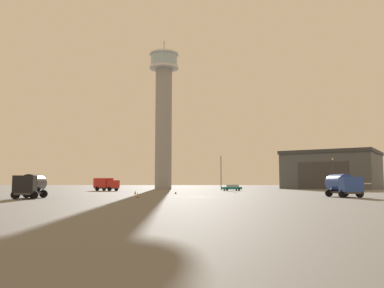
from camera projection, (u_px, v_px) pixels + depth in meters
name	position (u px, v px, depth m)	size (l,w,h in m)	color
ground_plane	(198.00, 197.00, 52.51)	(400.00, 400.00, 0.00)	#60605E
control_tower	(164.00, 110.00, 114.62)	(8.58, 8.58, 43.99)	gray
hangar	(333.00, 170.00, 117.45)	(34.12, 33.66, 11.02)	#4C5159
airplane_white	(348.00, 186.00, 79.60)	(8.62, 6.77, 2.55)	white
truck_box_red	(106.00, 184.00, 88.07)	(6.44, 5.27, 2.84)	#38383D
truck_fuel_tanker_black	(31.00, 185.00, 47.67)	(3.66, 6.42, 2.93)	#38383D
truck_fuel_tanker_blue	(343.00, 184.00, 51.51)	(3.94, 5.94, 3.04)	#38383D
car_teal	(232.00, 187.00, 88.70)	(4.69, 3.07, 1.37)	teal
light_post_west	(333.00, 171.00, 97.20)	(0.44, 0.44, 7.86)	#38383D
light_post_east	(221.00, 169.00, 96.89)	(0.44, 0.44, 8.59)	#38383D
traffic_cone_near_left	(176.00, 192.00, 65.30)	(0.36, 0.36, 0.59)	black
traffic_cone_near_right	(138.00, 195.00, 50.20)	(0.36, 0.36, 0.70)	black
traffic_cone_mid_apron	(135.00, 192.00, 63.98)	(0.36, 0.36, 0.64)	black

